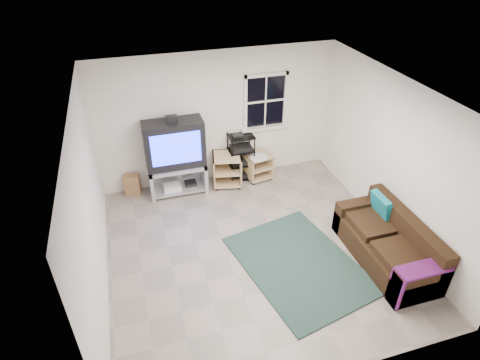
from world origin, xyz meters
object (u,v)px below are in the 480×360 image
object	(u,v)px
tv_unit	(175,152)
av_rack	(241,160)
side_table_left	(227,168)
sofa	(388,245)
side_table_right	(257,164)

from	to	relation	value
tv_unit	av_rack	size ratio (longest dim) A/B	1.60
side_table_left	sofa	xyz separation A→B (m)	(1.81, -2.83, -0.04)
sofa	tv_unit	bearing A→B (deg)	134.84
tv_unit	side_table_right	bearing A→B (deg)	0.96
side_table_left	sofa	distance (m)	3.36
tv_unit	av_rack	world-z (taller)	tv_unit
side_table_left	sofa	world-z (taller)	sofa
av_rack	sofa	world-z (taller)	av_rack
tv_unit	side_table_left	bearing A→B (deg)	0.80
side_table_left	sofa	size ratio (longest dim) A/B	0.35
side_table_left	sofa	bearing A→B (deg)	-57.41
side_table_left	tv_unit	bearing A→B (deg)	-179.20
tv_unit	side_table_left	size ratio (longest dim) A/B	2.48
tv_unit	av_rack	bearing A→B (deg)	4.01
side_table_right	sofa	world-z (taller)	sofa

